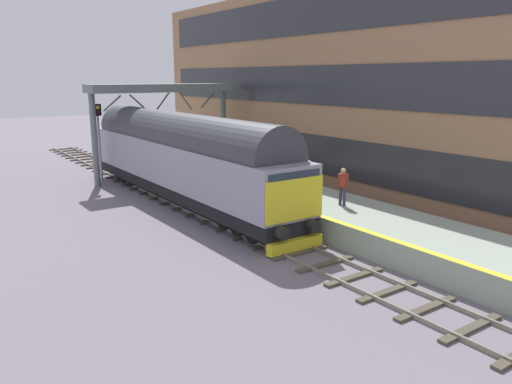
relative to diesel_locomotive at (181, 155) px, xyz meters
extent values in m
plane|color=slate|center=(0.00, -5.45, -2.48)|extent=(140.00, 140.00, 0.00)
cube|color=gray|center=(-0.72, -5.45, -2.41)|extent=(0.07, 60.00, 0.15)
cube|color=gray|center=(0.72, -5.45, -2.41)|extent=(0.07, 60.00, 0.15)
cube|color=#4B4435|center=(0.00, -16.61, -2.44)|extent=(2.50, 0.26, 0.09)
cube|color=#4B4435|center=(0.00, -15.22, -2.44)|extent=(2.50, 0.26, 0.09)
cube|color=#4B4435|center=(0.00, -13.82, -2.44)|extent=(2.50, 0.26, 0.09)
cube|color=#4B4435|center=(0.00, -12.42, -2.44)|extent=(2.50, 0.26, 0.09)
cube|color=#4B4435|center=(0.00, -11.03, -2.44)|extent=(2.50, 0.26, 0.09)
cube|color=#4B4435|center=(0.00, -9.63, -2.44)|extent=(2.50, 0.26, 0.09)
cube|color=#4B4435|center=(0.00, -8.24, -2.44)|extent=(2.50, 0.26, 0.09)
cube|color=#4B4435|center=(0.00, -6.84, -2.44)|extent=(2.50, 0.26, 0.09)
cube|color=#4B4435|center=(0.00, -5.45, -2.44)|extent=(2.50, 0.26, 0.09)
cube|color=#4B4435|center=(0.00, -4.05, -2.44)|extent=(2.50, 0.26, 0.09)
cube|color=#4B4435|center=(0.00, -2.66, -2.44)|extent=(2.50, 0.26, 0.09)
cube|color=#4B4435|center=(0.00, -1.26, -2.44)|extent=(2.50, 0.26, 0.09)
cube|color=#4B4435|center=(0.00, 0.13, -2.44)|extent=(2.50, 0.26, 0.09)
cube|color=#4B4435|center=(0.00, 1.53, -2.44)|extent=(2.50, 0.26, 0.09)
cube|color=#4B4435|center=(0.00, 2.92, -2.44)|extent=(2.50, 0.26, 0.09)
cube|color=#4B4435|center=(0.00, 4.32, -2.44)|extent=(2.50, 0.26, 0.09)
cube|color=#4B4435|center=(0.00, 5.71, -2.44)|extent=(2.50, 0.26, 0.09)
cube|color=#4B4435|center=(0.00, 7.11, -2.44)|extent=(2.50, 0.26, 0.09)
cube|color=#4B4435|center=(0.00, 8.51, -2.44)|extent=(2.50, 0.26, 0.09)
cube|color=#4B4435|center=(0.00, 9.90, -2.44)|extent=(2.50, 0.26, 0.09)
cube|color=#4B4435|center=(0.00, 11.30, -2.44)|extent=(2.50, 0.26, 0.09)
cube|color=#4B4435|center=(0.00, 12.69, -2.44)|extent=(2.50, 0.26, 0.09)
cube|color=#4B4435|center=(0.00, 14.09, -2.44)|extent=(2.50, 0.26, 0.09)
cube|color=#4B4435|center=(0.00, 15.48, -2.44)|extent=(2.50, 0.26, 0.09)
cube|color=#4B4435|center=(0.00, 16.88, -2.44)|extent=(2.50, 0.26, 0.09)
cube|color=#4B4435|center=(0.00, 18.27, -2.44)|extent=(2.50, 0.26, 0.09)
cube|color=#4B4435|center=(0.00, 19.67, -2.44)|extent=(2.50, 0.26, 0.09)
cube|color=#4B4435|center=(0.00, 21.06, -2.44)|extent=(2.50, 0.26, 0.09)
cube|color=#4B4435|center=(0.00, 22.46, -2.44)|extent=(2.50, 0.26, 0.09)
cube|color=#4B4435|center=(0.00, 23.85, -2.44)|extent=(2.50, 0.26, 0.09)
cube|color=#95A492|center=(3.60, -5.45, -1.98)|extent=(4.00, 44.00, 1.00)
cube|color=yellow|center=(1.75, -5.45, -1.48)|extent=(0.30, 44.00, 0.01)
cube|color=#9E7452|center=(9.96, 0.26, 3.30)|extent=(4.38, 32.62, 11.57)
cube|color=#2F3035|center=(7.74, 0.26, -0.36)|extent=(0.06, 30.01, 2.16)
cube|color=#2F3035|center=(7.74, 0.26, 3.49)|extent=(0.06, 30.01, 2.16)
cube|color=#2F3035|center=(7.74, 0.26, 7.35)|extent=(0.06, 30.01, 2.16)
cube|color=black|center=(0.00, 0.04, -1.66)|extent=(2.56, 18.56, 0.60)
cube|color=gray|center=(0.00, 0.04, -0.31)|extent=(2.70, 18.56, 2.10)
cylinder|color=#36383E|center=(0.00, 0.04, 0.92)|extent=(2.56, 17.08, 2.57)
cube|color=yellow|center=(0.00, -9.29, -0.46)|extent=(2.65, 0.08, 1.58)
cube|color=#232D3D|center=(0.00, -9.27, 0.26)|extent=(2.38, 0.04, 0.64)
cube|color=#232D3D|center=(1.37, 0.04, -0.01)|extent=(0.04, 12.99, 0.44)
cylinder|color=black|center=(-0.75, -9.50, -1.56)|extent=(0.48, 0.35, 0.48)
cylinder|color=black|center=(0.75, -9.50, -1.56)|extent=(0.48, 0.35, 0.48)
cube|color=yellow|center=(0.00, -9.35, -2.20)|extent=(2.43, 0.36, 0.47)
cylinder|color=black|center=(0.00, -7.56, -1.96)|extent=(1.64, 1.04, 1.04)
cylinder|color=black|center=(0.00, -6.46, -1.96)|extent=(1.64, 1.04, 1.04)
cylinder|color=black|center=(0.00, -5.36, -1.96)|extent=(1.64, 1.04, 1.04)
cylinder|color=black|center=(0.00, 5.43, -1.96)|extent=(1.64, 1.04, 1.04)
cylinder|color=black|center=(0.00, 6.53, -1.96)|extent=(1.64, 1.04, 1.04)
cylinder|color=black|center=(0.00, 7.63, -1.96)|extent=(1.64, 1.04, 1.04)
cylinder|color=gray|center=(-1.88, 7.30, -0.06)|extent=(0.14, 0.14, 4.85)
cube|color=black|center=(-1.88, 7.24, 2.01)|extent=(0.44, 0.10, 0.71)
cylinder|color=yellow|center=(-1.88, 7.18, 2.17)|extent=(0.20, 0.06, 0.20)
cylinder|color=#500807|center=(-1.88, 7.18, 1.89)|extent=(0.20, 0.06, 0.20)
cylinder|color=slate|center=(1.90, -7.70, -0.42)|extent=(0.08, 0.08, 2.12)
cube|color=white|center=(1.87, -7.70, 0.46)|extent=(0.05, 0.44, 0.36)
cube|color=black|center=(1.84, -7.70, 0.46)|extent=(0.01, 0.20, 0.24)
cylinder|color=#362E40|center=(3.68, -8.16, -1.05)|extent=(0.13, 0.13, 0.84)
cylinder|color=#362E40|center=(3.63, -7.96, -1.05)|extent=(0.13, 0.13, 0.84)
cylinder|color=maroon|center=(3.65, -8.06, -0.35)|extent=(0.41, 0.41, 0.56)
sphere|color=tan|center=(3.65, -8.06, 0.06)|extent=(0.22, 0.22, 0.22)
cylinder|color=maroon|center=(3.70, -8.26, -0.35)|extent=(0.09, 0.09, 0.52)
cylinder|color=maroon|center=(3.60, -7.86, -0.35)|extent=(0.09, 0.09, 0.52)
cylinder|color=slate|center=(-2.40, 6.52, 0.27)|extent=(0.36, 0.36, 5.50)
cylinder|color=slate|center=(6.50, 6.52, 0.27)|extent=(0.36, 0.36, 5.50)
cube|color=slate|center=(2.05, 6.52, 3.27)|extent=(9.30, 2.00, 0.50)
cylinder|color=slate|center=(-1.19, 6.52, 2.42)|extent=(1.15, 0.10, 0.96)
cylinder|color=slate|center=(0.43, 6.52, 2.42)|extent=(1.10, 0.10, 1.02)
cylinder|color=slate|center=(2.05, 6.52, 2.42)|extent=(0.98, 0.10, 1.13)
cylinder|color=slate|center=(3.67, 6.52, 2.42)|extent=(0.92, 0.10, 1.18)
cylinder|color=slate|center=(5.29, 6.52, 2.42)|extent=(1.09, 0.10, 1.03)
camera|label=1|loc=(-11.41, -23.21, 3.97)|focal=35.19mm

